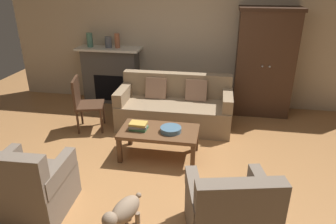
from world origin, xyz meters
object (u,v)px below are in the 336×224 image
object	(u,v)px
mantel_vase_jade	(90,40)
armchair_near_left	(29,188)
armoire	(264,63)
armchair_near_right	(229,215)
dog	(124,212)
fireplace	(111,75)
book_stack	(138,126)
couch	(175,108)
coffee_table	(159,133)
mantel_vase_slate	(108,42)
fruit_bowl	(171,129)
mantel_vase_terracotta	(117,41)
side_chair_wooden	(84,101)

from	to	relation	value
mantel_vase_jade	armchair_near_left	world-z (taller)	mantel_vase_jade
mantel_vase_jade	armchair_near_left	xyz separation A→B (m)	(0.62, -3.34, -0.94)
armoire	armchair_near_right	world-z (taller)	armoire
armchair_near_right	dog	size ratio (longest dim) A/B	1.69
fireplace	armoire	xyz separation A→B (m)	(2.95, -0.08, 0.40)
armoire	book_stack	bearing A→B (deg)	-133.95
armoire	book_stack	xyz separation A→B (m)	(-1.85, -1.92, -0.50)
couch	coffee_table	bearing A→B (deg)	-93.20
mantel_vase_jade	mantel_vase_slate	distance (m)	0.38
mantel_vase_jade	armchair_near_right	size ratio (longest dim) A/B	0.29
couch	armchair_near_left	world-z (taller)	armchair_near_left
fruit_bowl	book_stack	distance (m)	0.46
mantel_vase_jade	dog	xyz separation A→B (m)	(1.70, -3.44, -1.01)
armoire	coffee_table	xyz separation A→B (m)	(-1.56, -1.89, -0.60)
couch	mantel_vase_jade	xyz separation A→B (m)	(-1.83, 0.89, 0.94)
book_stack	armchair_near_left	bearing A→B (deg)	-122.12
couch	armchair_near_right	xyz separation A→B (m)	(0.91, -2.50, -0.00)
mantel_vase_terracotta	couch	bearing A→B (deg)	-35.03
fireplace	armchair_near_right	size ratio (longest dim) A/B	1.37
coffee_table	book_stack	distance (m)	0.31
mantel_vase_slate	armchair_near_right	bearing A→B (deg)	-55.11
fruit_bowl	armchair_near_left	size ratio (longest dim) A/B	0.33
couch	armchair_near_right	world-z (taller)	armchair_near_right
book_stack	side_chair_wooden	bearing A→B (deg)	148.58
mantel_vase_slate	armchair_near_left	world-z (taller)	mantel_vase_slate
mantel_vase_slate	dog	xyz separation A→B (m)	(1.32, -3.44, -0.98)
armchair_near_right	couch	bearing A→B (deg)	110.11
armoire	couch	size ratio (longest dim) A/B	1.00
armoire	mantel_vase_terracotta	xyz separation A→B (m)	(-2.77, 0.06, 0.29)
armoire	dog	xyz separation A→B (m)	(-1.63, -3.38, -0.72)
mantel_vase_jade	dog	bearing A→B (deg)	-63.67
fruit_bowl	armchair_near_left	xyz separation A→B (m)	(-1.32, -1.37, -0.14)
side_chair_wooden	dog	world-z (taller)	side_chair_wooden
dog	side_chair_wooden	bearing A→B (deg)	121.95
couch	coffee_table	size ratio (longest dim) A/B	1.75
fruit_bowl	mantel_vase_slate	bearing A→B (deg)	128.30
armoire	mantel_vase_terracotta	size ratio (longest dim) A/B	6.94
fireplace	dog	size ratio (longest dim) A/B	2.31
coffee_table	armchair_near_right	world-z (taller)	armchair_near_right
fireplace	mantel_vase_slate	world-z (taller)	mantel_vase_slate
book_stack	dog	bearing A→B (deg)	-81.21
armoire	mantel_vase_slate	xyz separation A→B (m)	(-2.95, 0.06, 0.26)
side_chair_wooden	coffee_table	bearing A→B (deg)	-24.89
mantel_vase_terracotta	armchair_near_left	size ratio (longest dim) A/B	0.32
fireplace	fruit_bowl	size ratio (longest dim) A/B	4.32
armoire	armchair_near_right	distance (m)	3.44
coffee_table	fruit_bowl	bearing A→B (deg)	-7.15
fireplace	book_stack	size ratio (longest dim) A/B	4.95
fireplace	mantel_vase_slate	distance (m)	0.66
mantel_vase_terracotta	fruit_bowl	bearing A→B (deg)	-55.06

